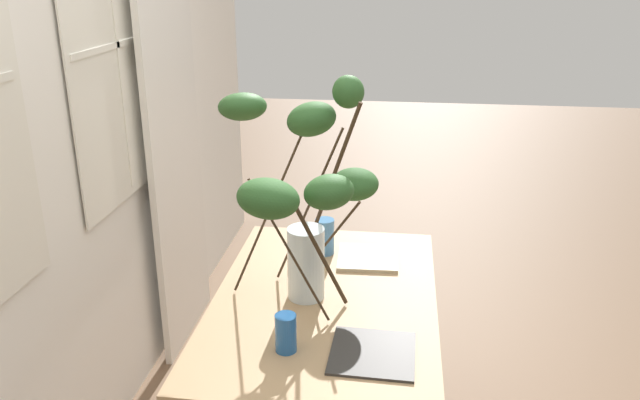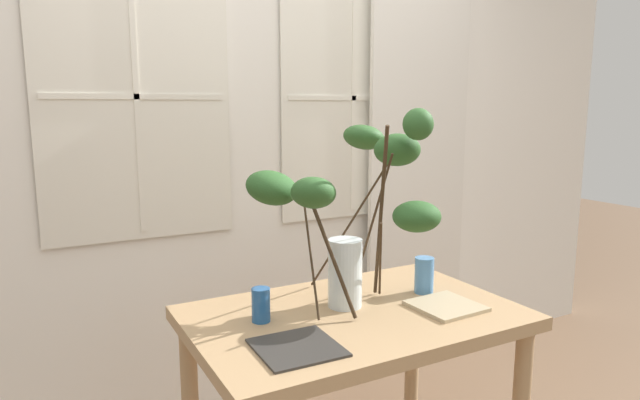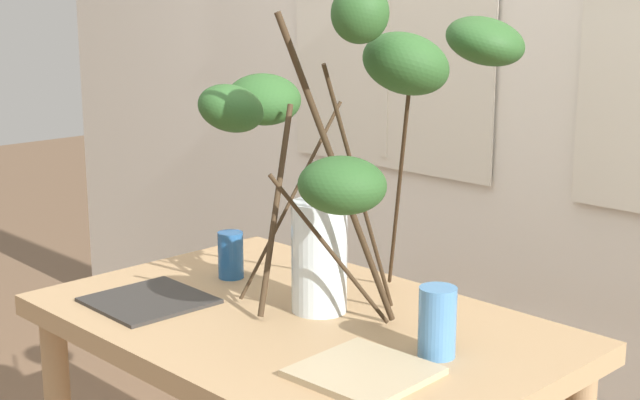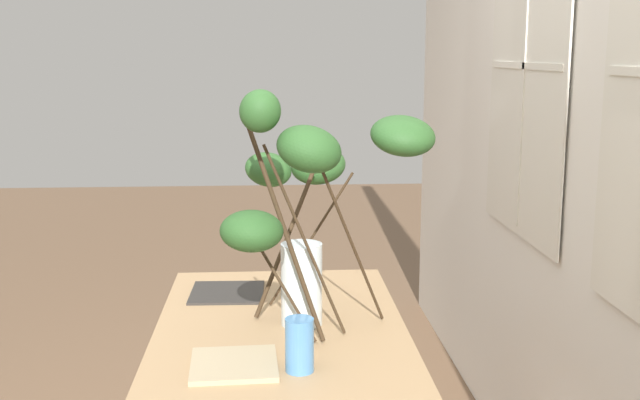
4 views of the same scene
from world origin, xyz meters
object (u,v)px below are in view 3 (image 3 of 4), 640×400
at_px(drinking_glass_blue_left, 231,255).
at_px(drinking_glass_blue_right, 437,322).
at_px(plate_square_left, 149,300).
at_px(plate_square_right, 364,372).
at_px(dining_table, 299,363).
at_px(vase_with_branches, 339,134).

relative_size(drinking_glass_blue_left, drinking_glass_blue_right, 0.83).
xyz_separation_m(plate_square_left, plate_square_right, (0.63, 0.05, 0.00)).
relative_size(dining_table, plate_square_left, 4.72).
bearing_deg(drinking_glass_blue_left, plate_square_left, -87.27).
bearing_deg(plate_square_left, dining_table, 29.63).
distance_m(vase_with_branches, plate_square_right, 0.52).
distance_m(dining_table, plate_square_left, 0.38).
height_order(vase_with_branches, drinking_glass_blue_left, vase_with_branches).
relative_size(plate_square_left, plate_square_right, 1.09).
height_order(dining_table, plate_square_right, plate_square_right).
height_order(drinking_glass_blue_right, plate_square_left, drinking_glass_blue_right).
relative_size(drinking_glass_blue_left, plate_square_right, 0.52).
relative_size(vase_with_branches, plate_square_right, 3.29).
bearing_deg(drinking_glass_blue_left, plate_square_right, -17.51).
height_order(drinking_glass_blue_left, plate_square_left, drinking_glass_blue_left).
xyz_separation_m(dining_table, drinking_glass_blue_right, (0.35, 0.04, 0.18)).
xyz_separation_m(dining_table, plate_square_left, (-0.31, -0.18, 0.11)).
distance_m(dining_table, plate_square_right, 0.36).
relative_size(vase_with_branches, drinking_glass_blue_right, 5.27).
bearing_deg(dining_table, plate_square_left, -150.37).
height_order(dining_table, plate_square_left, plate_square_left).
bearing_deg(plate_square_right, drinking_glass_blue_left, 162.49).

